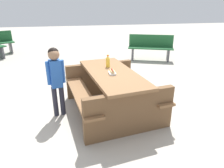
{
  "coord_description": "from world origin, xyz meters",
  "views": [
    {
      "loc": [
        3.24,
        -0.66,
        1.86
      ],
      "look_at": [
        0.0,
        0.0,
        0.52
      ],
      "focal_mm": 32.31,
      "sensor_mm": 36.0,
      "label": 1
    }
  ],
  "objects_px": {
    "picnic_table": "(112,88)",
    "hotdog_tray": "(112,72)",
    "child_in_coat": "(56,74)",
    "park_bench_near": "(151,47)",
    "soda_bottle": "(108,61)"
  },
  "relations": [
    {
      "from": "hotdog_tray",
      "to": "park_bench_near",
      "type": "distance_m",
      "value": 3.94
    },
    {
      "from": "soda_bottle",
      "to": "child_in_coat",
      "type": "height_order",
      "value": "child_in_coat"
    },
    {
      "from": "park_bench_near",
      "to": "child_in_coat",
      "type": "bearing_deg",
      "value": -42.61
    },
    {
      "from": "soda_bottle",
      "to": "picnic_table",
      "type": "bearing_deg",
      "value": 2.81
    },
    {
      "from": "child_in_coat",
      "to": "park_bench_near",
      "type": "bearing_deg",
      "value": 137.39
    },
    {
      "from": "picnic_table",
      "to": "park_bench_near",
      "type": "bearing_deg",
      "value": 148.15
    },
    {
      "from": "picnic_table",
      "to": "child_in_coat",
      "type": "xyz_separation_m",
      "value": [
        -0.03,
        -0.94,
        0.33
      ]
    },
    {
      "from": "soda_bottle",
      "to": "hotdog_tray",
      "type": "height_order",
      "value": "soda_bottle"
    },
    {
      "from": "picnic_table",
      "to": "park_bench_near",
      "type": "relative_size",
      "value": 1.29
    },
    {
      "from": "hotdog_tray",
      "to": "child_in_coat",
      "type": "xyz_separation_m",
      "value": [
        -0.13,
        -0.93,
        -0.01
      ]
    },
    {
      "from": "hotdog_tray",
      "to": "child_in_coat",
      "type": "relative_size",
      "value": 0.15
    },
    {
      "from": "park_bench_near",
      "to": "picnic_table",
      "type": "bearing_deg",
      "value": -31.85
    },
    {
      "from": "child_in_coat",
      "to": "park_bench_near",
      "type": "xyz_separation_m",
      "value": [
        -3.22,
        2.96,
        -0.32
      ]
    },
    {
      "from": "picnic_table",
      "to": "hotdog_tray",
      "type": "distance_m",
      "value": 0.35
    },
    {
      "from": "hotdog_tray",
      "to": "park_bench_near",
      "type": "height_order",
      "value": "park_bench_near"
    }
  ]
}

